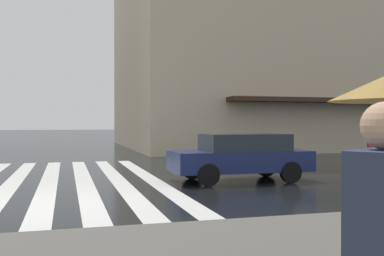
{
  "coord_description": "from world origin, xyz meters",
  "views": [
    {
      "loc": [
        -9.9,
        -0.4,
        1.73
      ],
      "look_at": [
        3.57,
        -4.22,
        1.58
      ],
      "focal_mm": 41.73,
      "sensor_mm": 36.0,
      "label": 1
    }
  ],
  "objects": [
    {
      "name": "ground_plane",
      "position": [
        0.0,
        0.0,
        0.0
      ],
      "size": [
        220.0,
        220.0,
        0.0
      ],
      "primitive_type": "plane",
      "color": "black"
    },
    {
      "name": "zebra_crossing",
      "position": [
        4.0,
        0.58,
        0.0
      ],
      "size": [
        13.0,
        7.5,
        0.01
      ],
      "color": "silver",
      "rests_on": "ground_plane"
    },
    {
      "name": "car_navy",
      "position": [
        2.5,
        -5.44,
        0.76
      ],
      "size": [
        1.85,
        4.1,
        1.41
      ],
      "color": "navy",
      "rests_on": "ground_plane"
    }
  ]
}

